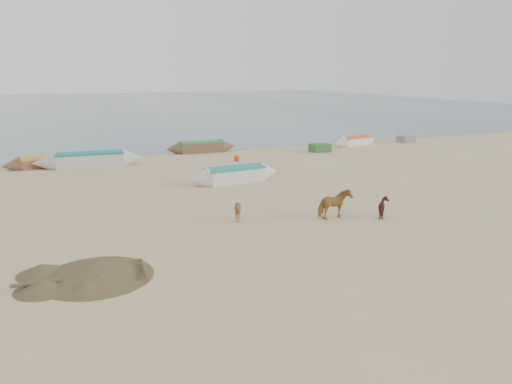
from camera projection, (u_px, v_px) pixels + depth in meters
ground at (297, 239)px, 19.40m from camera, size 140.00×140.00×0.00m
sea at (86, 107)px, 92.33m from camera, size 160.00×160.00×0.00m
cow_adult at (334, 204)px, 21.94m from camera, size 1.61×0.85×1.30m
calf_front at (238, 210)px, 21.61m from camera, size 1.13×1.08×0.97m
calf_right at (385, 208)px, 22.18m from camera, size 0.93×1.03×0.89m
near_canoe at (235, 175)px, 29.24m from camera, size 5.99×1.90×0.92m
debris_pile at (96, 269)px, 15.79m from camera, size 4.69×4.69×0.50m
waterline_canoes at (69, 160)px, 34.26m from camera, size 47.88×4.88×1.00m
beach_clutter at (219, 153)px, 38.01m from camera, size 46.02×5.43×0.64m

